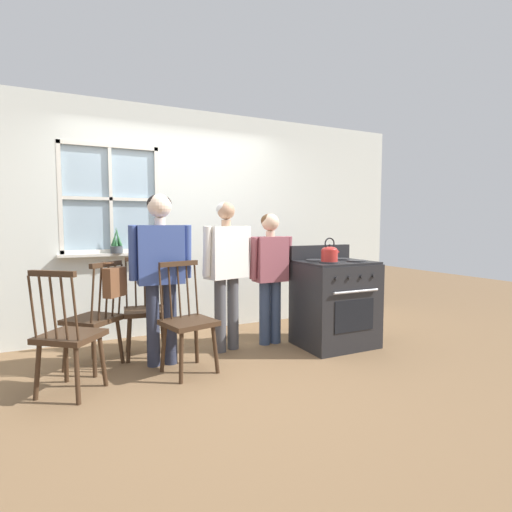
% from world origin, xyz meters
% --- Properties ---
extents(ground_plane, '(16.00, 16.00, 0.00)m').
position_xyz_m(ground_plane, '(0.00, 0.00, 0.00)').
color(ground_plane, brown).
extents(wall_back, '(6.40, 0.16, 2.70)m').
position_xyz_m(wall_back, '(0.04, 1.40, 1.33)').
color(wall_back, silver).
rests_on(wall_back, ground_plane).
extents(chair_by_window, '(0.58, 0.58, 0.99)m').
position_xyz_m(chair_by_window, '(-1.02, 0.48, 0.45)').
color(chair_by_window, '#3D2819').
rests_on(chair_by_window, ground_plane).
extents(chair_near_wall, '(0.50, 0.49, 0.99)m').
position_xyz_m(chair_near_wall, '(-0.29, 0.02, 0.45)').
color(chair_near_wall, '#3D2819').
rests_on(chair_near_wall, ground_plane).
extents(chair_center_cluster, '(0.58, 0.57, 0.99)m').
position_xyz_m(chair_center_cluster, '(-1.25, -0.04, 0.45)').
color(chair_center_cluster, '#3D2819').
rests_on(chair_center_cluster, ground_plane).
extents(chair_near_stove, '(0.47, 0.45, 0.99)m').
position_xyz_m(chair_near_stove, '(-0.53, 0.66, 0.45)').
color(chair_near_stove, '#3D2819').
rests_on(chair_near_stove, ground_plane).
extents(person_elderly_left, '(0.57, 0.24, 1.60)m').
position_xyz_m(person_elderly_left, '(-0.45, 0.30, 0.99)').
color(person_elderly_left, '#2D3347').
rests_on(person_elderly_left, ground_plane).
extents(person_teen_center, '(0.59, 0.32, 1.55)m').
position_xyz_m(person_teen_center, '(0.25, 0.44, 0.93)').
color(person_teen_center, '#4C4C51').
rests_on(person_teen_center, ground_plane).
extents(person_adult_right, '(0.51, 0.22, 1.44)m').
position_xyz_m(person_adult_right, '(0.77, 0.45, 0.86)').
color(person_adult_right, '#384766').
rests_on(person_adult_right, ground_plane).
extents(stove, '(0.79, 0.68, 1.08)m').
position_xyz_m(stove, '(1.38, 0.08, 0.47)').
color(stove, '#232326').
rests_on(stove, ground_plane).
extents(kettle, '(0.21, 0.17, 0.25)m').
position_xyz_m(kettle, '(1.20, -0.05, 1.02)').
color(kettle, red).
rests_on(kettle, stove).
extents(potted_plant, '(0.13, 0.13, 0.30)m').
position_xyz_m(potted_plant, '(-0.72, 1.31, 1.10)').
color(potted_plant, '#42474C').
rests_on(potted_plant, wall_back).
extents(handbag, '(0.25, 0.25, 0.31)m').
position_xyz_m(handbag, '(-0.86, 0.31, 0.82)').
color(handbag, brown).
rests_on(handbag, chair_by_window).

